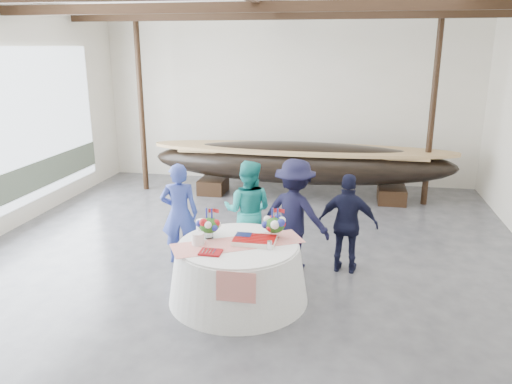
# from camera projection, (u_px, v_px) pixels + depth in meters

# --- Properties ---
(floor) EXTENTS (10.00, 12.00, 0.01)m
(floor) POSITION_uv_depth(u_px,v_px,m) (240.00, 271.00, 8.31)
(floor) COLOR #3D3D42
(floor) RESTS_ON ground
(wall_back) EXTENTS (10.00, 0.02, 4.50)m
(wall_back) POSITION_uv_depth(u_px,v_px,m) (287.00, 99.00, 13.34)
(wall_back) COLOR silver
(wall_back) RESTS_ON ground
(pavilion_structure) EXTENTS (9.80, 11.76, 4.50)m
(pavilion_structure) POSITION_uv_depth(u_px,v_px,m) (248.00, 20.00, 7.91)
(pavilion_structure) COLOR black
(pavilion_structure) RESTS_ON ground
(open_bay) EXTENTS (0.03, 7.00, 3.20)m
(open_bay) POSITION_uv_depth(u_px,v_px,m) (0.00, 142.00, 9.62)
(open_bay) COLOR silver
(open_bay) RESTS_ON ground
(longboat_display) EXTENTS (7.38, 1.48, 1.38)m
(longboat_display) POSITION_uv_depth(u_px,v_px,m) (300.00, 162.00, 12.15)
(longboat_display) COLOR black
(longboat_display) RESTS_ON ground
(banquet_table) EXTENTS (2.05, 2.05, 0.88)m
(banquet_table) POSITION_uv_depth(u_px,v_px,m) (238.00, 271.00, 7.29)
(banquet_table) COLOR silver
(banquet_table) RESTS_ON ground
(tabletop_items) EXTENTS (1.92, 1.40, 0.40)m
(tabletop_items) POSITION_uv_depth(u_px,v_px,m) (239.00, 230.00, 7.28)
(tabletop_items) COLOR red
(tabletop_items) RESTS_ON banquet_table
(guest_woman_blue) EXTENTS (0.72, 0.56, 1.75)m
(guest_woman_blue) POSITION_uv_depth(u_px,v_px,m) (179.00, 213.00, 8.47)
(guest_woman_blue) COLOR navy
(guest_woman_blue) RESTS_ON ground
(guest_woman_teal) EXTENTS (0.88, 0.70, 1.77)m
(guest_woman_teal) POSITION_uv_depth(u_px,v_px,m) (248.00, 211.00, 8.56)
(guest_woman_teal) COLOR teal
(guest_woman_teal) RESTS_ON ground
(guest_man_left) EXTENTS (1.37, 1.06, 1.87)m
(guest_man_left) POSITION_uv_depth(u_px,v_px,m) (295.00, 215.00, 8.23)
(guest_man_left) COLOR black
(guest_man_left) RESTS_ON ground
(guest_man_right) EXTENTS (1.01, 0.51, 1.66)m
(guest_man_right) POSITION_uv_depth(u_px,v_px,m) (348.00, 224.00, 8.10)
(guest_man_right) COLOR black
(guest_man_right) RESTS_ON ground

